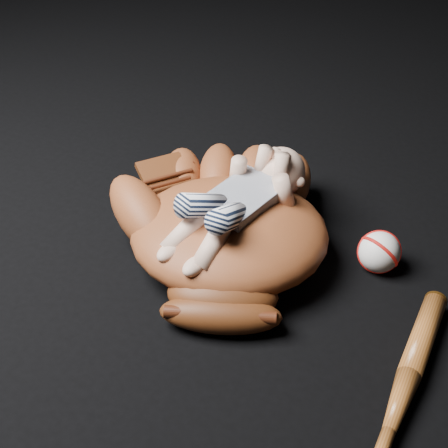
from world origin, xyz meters
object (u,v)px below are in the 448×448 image
object	(u,v)px
baseball_glove	(229,225)
baseball	(379,252)
baseball_bat	(405,386)
newborn_baby	(233,203)

from	to	relation	value
baseball_glove	baseball	distance (m)	0.28
baseball_bat	baseball	world-z (taller)	baseball
newborn_baby	baseball_glove	bearing A→B (deg)	-142.88
baseball_glove	newborn_baby	bearing A→B (deg)	3.40
baseball_glove	baseball	world-z (taller)	baseball_glove
baseball_glove	baseball_bat	xyz separation A→B (m)	(0.37, -0.16, -0.06)
baseball_bat	baseball	size ratio (longest dim) A/B	5.30
newborn_baby	baseball_bat	distance (m)	0.41
baseball_glove	baseball_bat	bearing A→B (deg)	-45.44
baseball_bat	baseball_glove	bearing A→B (deg)	157.13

